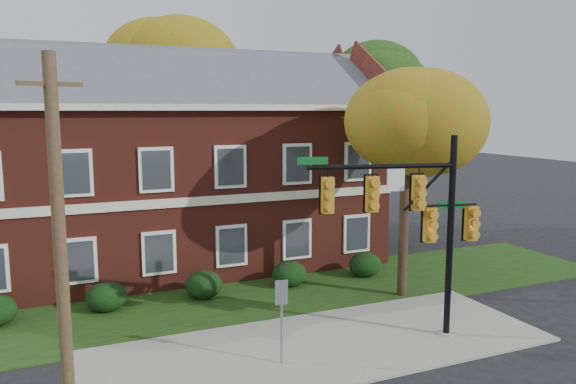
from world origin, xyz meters
name	(u,v)px	position (x,y,z in m)	size (l,w,h in m)	color
ground	(335,361)	(0.00, 0.00, 0.00)	(120.00, 120.00, 0.00)	black
sidewalk	(319,346)	(0.00, 1.00, 0.04)	(14.00, 5.00, 0.08)	gray
grass_strip	(260,296)	(0.00, 6.00, 0.02)	(30.00, 6.00, 0.04)	#193811
apartment_building	(171,156)	(-2.00, 11.95, 4.99)	(18.80, 8.80, 9.74)	maroon
hedge_left	(106,297)	(-5.50, 6.70, 0.53)	(1.40, 1.26, 1.05)	black
hedge_center	(204,285)	(-2.00, 6.70, 0.53)	(1.40, 1.26, 1.05)	black
hedge_right	(289,274)	(1.50, 6.70, 0.53)	(1.40, 1.26, 1.05)	black
hedge_far_right	(365,265)	(5.00, 6.70, 0.53)	(1.40, 1.26, 1.05)	black
tree_near_right	(414,120)	(5.22, 3.87, 6.67)	(4.50, 4.25, 8.58)	black
tree_right_rear	(378,89)	(9.31, 12.81, 8.12)	(6.30, 5.95, 10.62)	black
tree_far_rear	(164,78)	(-0.66, 19.79, 8.84)	(6.84, 6.46, 11.52)	black
traffic_signal	(416,215)	(2.90, 0.43, 3.90)	(5.51, 1.43, 6.28)	gray
utility_pole	(60,251)	(-7.00, -1.00, 4.14)	(1.24, 0.46, 8.15)	#493222
sign_post	(282,308)	(-1.50, 0.34, 1.66)	(0.36, 0.11, 2.45)	slate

